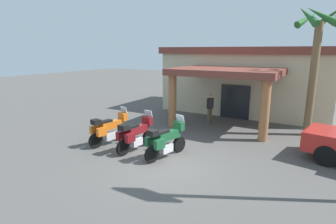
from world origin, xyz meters
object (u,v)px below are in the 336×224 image
at_px(motorcycle_maroon, 136,134).
at_px(motorcycle_green, 166,140).
at_px(palm_tree_near_portico, 317,46).
at_px(motorcycle_orange, 110,129).
at_px(motel_building, 247,79).
at_px(pedestrian, 210,106).

relative_size(motorcycle_maroon, motorcycle_green, 1.01).
bearing_deg(palm_tree_near_portico, motorcycle_maroon, -134.26).
bearing_deg(motorcycle_orange, motel_building, -6.87).
xyz_separation_m(motel_building, pedestrian, (-0.79, -4.66, -1.24)).
relative_size(motel_building, motorcycle_orange, 5.10).
bearing_deg(motorcycle_maroon, motorcycle_orange, 94.42).
bearing_deg(motorcycle_green, pedestrian, 18.06).
distance_m(motel_building, motorcycle_orange, 11.02).
height_order(motorcycle_maroon, pedestrian, pedestrian).
height_order(motel_building, pedestrian, motel_building).
relative_size(motel_building, pedestrian, 6.47).
relative_size(motorcycle_maroon, palm_tree_near_portico, 0.35).
bearing_deg(motorcycle_orange, palm_tree_near_portico, -40.18).
bearing_deg(palm_tree_near_portico, pedestrian, -174.99).
relative_size(motel_building, motorcycle_maroon, 5.07).
bearing_deg(pedestrian, motorcycle_maroon, -76.74).
xyz_separation_m(motorcycle_orange, palm_tree_near_portico, (7.57, 6.21, 3.68)).
relative_size(motorcycle_orange, palm_tree_near_portico, 0.35).
bearing_deg(pedestrian, motorcycle_orange, -90.57).
bearing_deg(palm_tree_near_portico, motorcycle_green, -126.21).
bearing_deg(motorcycle_green, palm_tree_near_portico, -23.77).
distance_m(motorcycle_orange, palm_tree_near_portico, 10.46).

